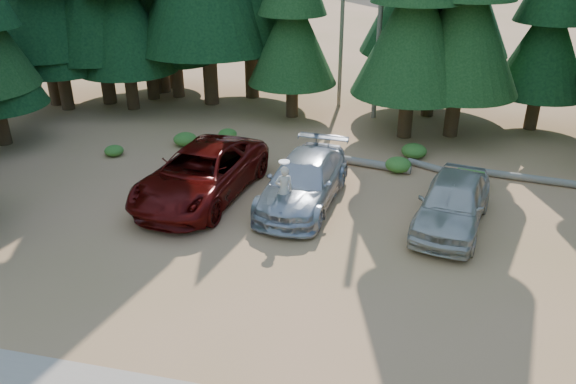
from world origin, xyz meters
name	(u,v)px	position (x,y,z in m)	size (l,w,h in m)	color
ground	(300,271)	(0.00, 0.00, 0.00)	(160.00, 160.00, 0.00)	#A07D44
forest_belt_north	(359,113)	(0.00, 15.00, 0.00)	(36.00, 7.00, 22.00)	black
snag_back	(342,10)	(-1.20, 16.00, 5.00)	(0.20, 0.20, 10.00)	#73685C
red_pickup	(201,174)	(-4.46, 3.96, 0.91)	(3.01, 6.53, 1.81)	#500906
silver_minivan_center	(304,181)	(-0.78, 4.31, 0.83)	(2.32, 5.71, 1.66)	#A9ACB1
silver_minivan_right	(453,202)	(4.26, 3.72, 0.85)	(2.02, 5.02, 1.71)	beige
frisbee_player	(284,189)	(-1.13, 2.76, 1.20)	(0.71, 0.60, 1.80)	beige
log_left	(355,161)	(0.59, 8.10, 0.17)	(0.33, 0.33, 4.65)	#73685C
log_mid	(446,171)	(4.22, 7.95, 0.13)	(0.27, 0.27, 3.27)	#73685C
log_right	(520,177)	(7.02, 8.00, 0.14)	(0.28, 0.28, 4.45)	#73685C
shrub_far_left	(185,139)	(-7.05, 8.68, 0.28)	(1.04, 1.04, 0.57)	#306F21
shrub_left	(228,134)	(-5.46, 9.87, 0.23)	(0.85, 0.85, 0.47)	#306F21
shrub_center_left	(230,161)	(-4.35, 6.75, 0.25)	(0.91, 0.91, 0.50)	#306F21
shrub_center_right	(398,165)	(2.37, 7.84, 0.29)	(1.04, 1.04, 0.57)	#306F21
shrub_right	(414,151)	(2.94, 9.49, 0.29)	(1.06, 1.06, 0.58)	#306F21
shrub_far_right	(470,177)	(5.06, 7.00, 0.37)	(1.34, 1.34, 0.74)	#306F21
shrub_edge_west	(114,151)	(-9.55, 6.85, 0.22)	(0.80, 0.80, 0.44)	#306F21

